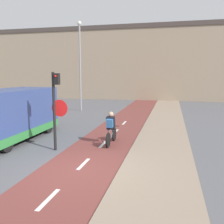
# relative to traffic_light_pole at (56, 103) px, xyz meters

# --- Properties ---
(ground_plane) EXTENTS (120.00, 120.00, 0.00)m
(ground_plane) POSITION_rel_traffic_light_pole_xyz_m (1.59, -1.80, -1.94)
(ground_plane) COLOR #5B5B60
(bike_lane) EXTENTS (2.58, 60.00, 0.02)m
(bike_lane) POSITION_rel_traffic_light_pole_xyz_m (1.59, -1.80, -1.93)
(bike_lane) COLOR brown
(bike_lane) RESTS_ON ground_plane
(sidewalk_strip) EXTENTS (2.40, 60.00, 0.05)m
(sidewalk_strip) POSITION_rel_traffic_light_pole_xyz_m (4.07, -1.80, -1.92)
(sidewalk_strip) COLOR gray
(sidewalk_strip) RESTS_ON ground_plane
(building_row_background) EXTENTS (60.00, 5.20, 8.85)m
(building_row_background) POSITION_rel_traffic_light_pole_xyz_m (1.59, 23.10, 2.49)
(building_row_background) COLOR gray
(building_row_background) RESTS_ON ground_plane
(traffic_light_pole) EXTENTS (0.67, 0.26, 3.13)m
(traffic_light_pole) POSITION_rel_traffic_light_pole_xyz_m (0.00, 0.00, 0.00)
(traffic_light_pole) COLOR black
(traffic_light_pole) RESTS_ON ground_plane
(street_lamp_far) EXTENTS (0.36, 0.36, 7.32)m
(street_lamp_far) POSITION_rel_traffic_light_pole_xyz_m (-3.02, 10.81, 2.49)
(street_lamp_far) COLOR gray
(street_lamp_far) RESTS_ON ground_plane
(cyclist_near) EXTENTS (0.46, 1.75, 1.45)m
(cyclist_near) POSITION_rel_traffic_light_pole_xyz_m (1.91, 1.32, -1.24)
(cyclist_near) COLOR black
(cyclist_near) RESTS_ON ground_plane
(van) EXTENTS (2.13, 5.26, 2.36)m
(van) POSITION_rel_traffic_light_pole_xyz_m (-2.76, 0.99, -0.78)
(van) COLOR #334784
(van) RESTS_ON ground_plane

